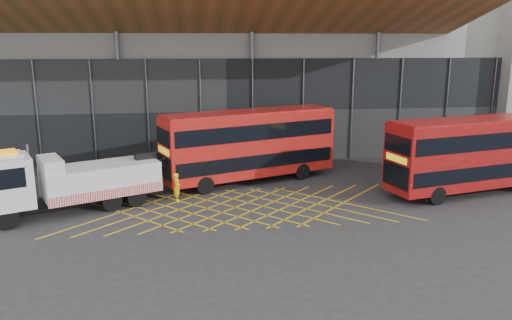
{
  "coord_description": "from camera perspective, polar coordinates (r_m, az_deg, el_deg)",
  "views": [
    {
      "loc": [
        -0.75,
        -27.1,
        9.21
      ],
      "look_at": [
        3.0,
        1.5,
        2.4
      ],
      "focal_mm": 35.0,
      "sensor_mm": 36.0,
      "label": 1
    }
  ],
  "objects": [
    {
      "name": "construction_building",
      "position": [
        45.57,
        -4.22,
        12.96
      ],
      "size": [
        55.0,
        23.97,
        18.0
      ],
      "color": "gray",
      "rests_on": "ground_plane"
    },
    {
      "name": "recovery_truck",
      "position": [
        29.32,
        -20.76,
        -2.27
      ],
      "size": [
        10.66,
        6.3,
        3.86
      ],
      "rotation": [
        0.0,
        0.0,
        0.43
      ],
      "color": "black",
      "rests_on": "ground_plane"
    },
    {
      "name": "bus_towed",
      "position": [
        33.31,
        -0.77,
        1.97
      ],
      "size": [
        12.01,
        6.73,
        4.82
      ],
      "rotation": [
        0.0,
        0.0,
        0.36
      ],
      "color": "#AD140F",
      "rests_on": "ground_plane"
    },
    {
      "name": "worker",
      "position": [
        29.92,
        -9.01,
        -3.09
      ],
      "size": [
        0.51,
        0.69,
        1.72
      ],
      "primitive_type": "imported",
      "rotation": [
        0.0,
        0.0,
        1.74
      ],
      "color": "yellow",
      "rests_on": "ground_plane"
    },
    {
      "name": "road_markings",
      "position": [
        28.71,
        -2.39,
        -5.42
      ],
      "size": [
        19.96,
        7.16,
        0.01
      ],
      "color": "gold",
      "rests_on": "ground_plane"
    },
    {
      "name": "ground_plane",
      "position": [
        28.63,
        -5.6,
        -5.55
      ],
      "size": [
        120.0,
        120.0,
        0.0
      ],
      "primitive_type": "plane",
      "color": "#2A2A2D"
    },
    {
      "name": "bus_second",
      "position": [
        33.65,
        23.69,
        0.85
      ],
      "size": [
        11.85,
        5.27,
        4.71
      ],
      "rotation": [
        0.0,
        0.0,
        0.23
      ],
      "color": "maroon",
      "rests_on": "ground_plane"
    }
  ]
}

